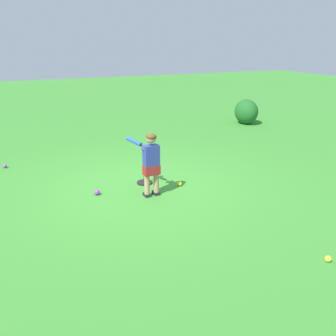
# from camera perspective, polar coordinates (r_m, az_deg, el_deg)

# --- Properties ---
(ground_plane) EXTENTS (40.00, 40.00, 0.00)m
(ground_plane) POSITION_cam_1_polar(r_m,az_deg,el_deg) (6.67, -4.33, -2.90)
(ground_plane) COLOR #38842D
(child_batter) EXTENTS (0.74, 0.39, 1.08)m
(child_batter) POSITION_cam_1_polar(r_m,az_deg,el_deg) (6.10, -2.75, 1.47)
(child_batter) COLOR #232328
(child_batter) RESTS_ON ground
(play_ball_midfield) EXTENTS (0.08, 0.08, 0.08)m
(play_ball_midfield) POSITION_cam_1_polar(r_m,az_deg,el_deg) (8.31, -23.69, 0.27)
(play_ball_midfield) COLOR purple
(play_ball_midfield) RESTS_ON ground
(play_ball_center_lawn) EXTENTS (0.08, 0.08, 0.08)m
(play_ball_center_lawn) POSITION_cam_1_polar(r_m,az_deg,el_deg) (4.91, 23.32, -12.65)
(play_ball_center_lawn) COLOR yellow
(play_ball_center_lawn) RESTS_ON ground
(play_ball_far_left) EXTENTS (0.08, 0.08, 0.08)m
(play_ball_far_left) POSITION_cam_1_polar(r_m,az_deg,el_deg) (6.68, 1.76, -2.44)
(play_ball_far_left) COLOR yellow
(play_ball_far_left) RESTS_ON ground
(play_ball_by_bucket) EXTENTS (0.10, 0.10, 0.10)m
(play_ball_by_bucket) POSITION_cam_1_polar(r_m,az_deg,el_deg) (6.42, -10.81, -3.67)
(play_ball_by_bucket) COLOR purple
(play_ball_by_bucket) RESTS_ON ground
(batting_tee) EXTENTS (0.28, 0.28, 0.62)m
(batting_tee) POSITION_cam_1_polar(r_m,az_deg,el_deg) (6.79, -3.62, -1.53)
(batting_tee) COLOR black
(batting_tee) RESTS_ON ground
(shrub_left_background) EXTENTS (0.82, 0.66, 0.76)m
(shrub_left_background) POSITION_cam_1_polar(r_m,az_deg,el_deg) (11.86, 11.89, 8.44)
(shrub_left_background) COLOR #1E5B23
(shrub_left_background) RESTS_ON ground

